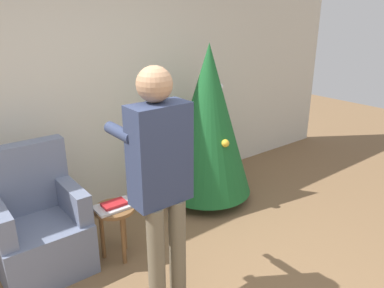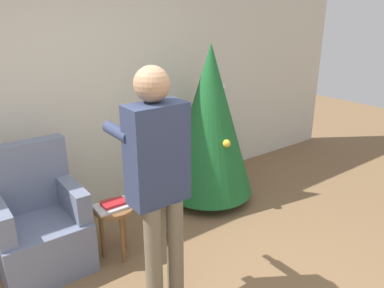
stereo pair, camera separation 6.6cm
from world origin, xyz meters
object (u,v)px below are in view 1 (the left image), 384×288
armchair (38,228)px  person_standing (160,174)px  christmas_tree (208,121)px  side_stool (115,217)px

armchair → person_standing: size_ratio=0.60×
christmas_tree → side_stool: (-1.31, -0.33, -0.54)m
christmas_tree → side_stool: 1.45m
person_standing → side_stool: bearing=90.9°
christmas_tree → side_stool: bearing=-165.9°
christmas_tree → armchair: christmas_tree is taller
armchair → side_stool: armchair is taller
christmas_tree → side_stool: christmas_tree is taller
christmas_tree → armchair: 1.95m
christmas_tree → person_standing: size_ratio=1.00×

